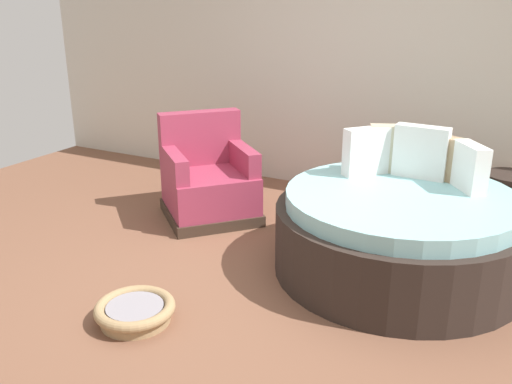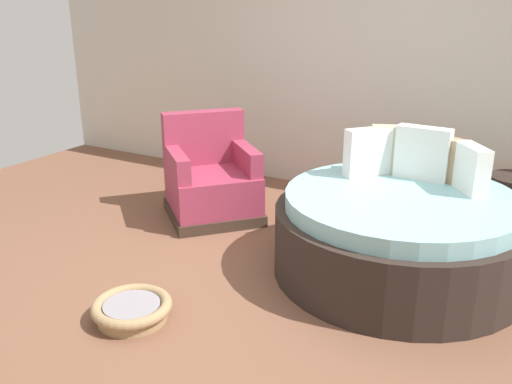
% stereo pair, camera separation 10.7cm
% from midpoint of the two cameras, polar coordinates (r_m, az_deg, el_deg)
% --- Properties ---
extents(ground_plane, '(8.00, 8.00, 0.02)m').
position_cam_midpoint_polar(ground_plane, '(4.00, -0.05, -9.62)').
color(ground_plane, brown).
extents(back_wall, '(8.00, 0.12, 2.63)m').
position_cam_midpoint_polar(back_wall, '(5.67, 12.03, 12.82)').
color(back_wall, beige).
rests_on(back_wall, ground_plane).
extents(round_daybed, '(1.81, 1.81, 1.02)m').
position_cam_midpoint_polar(round_daybed, '(4.17, 15.34, -4.00)').
color(round_daybed, '#2D231E').
rests_on(round_daybed, ground_plane).
extents(red_armchair, '(1.13, 1.13, 0.94)m').
position_cam_midpoint_polar(red_armchair, '(5.09, -4.09, 1.09)').
color(red_armchair, '#38281E').
rests_on(red_armchair, ground_plane).
extents(pet_basket, '(0.51, 0.51, 0.13)m').
position_cam_midpoint_polar(pet_basket, '(3.63, -11.91, -11.82)').
color(pet_basket, '#9E7F56').
rests_on(pet_basket, ground_plane).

